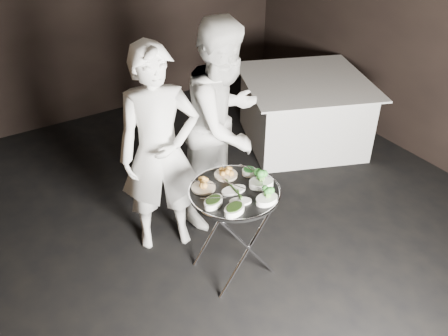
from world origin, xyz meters
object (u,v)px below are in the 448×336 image
waiter_right (225,123)px  dining_table (303,111)px  tray_stand (234,228)px  serving_tray (234,192)px  waiter_left (160,153)px

waiter_right → dining_table: (1.51, 0.62, -0.55)m
tray_stand → serving_tray: size_ratio=1.13×
tray_stand → dining_table: (1.89, 1.37, -0.05)m
serving_tray → waiter_left: size_ratio=0.39×
waiter_left → dining_table: 2.37m
dining_table → serving_tray: bearing=-144.1°
waiter_left → serving_tray: bearing=-47.3°
serving_tray → dining_table: (1.89, 1.37, -0.41)m
waiter_left → waiter_right: bearing=25.0°
serving_tray → tray_stand: bearing=0.0°
waiter_left → waiter_right: (0.69, 0.09, 0.03)m
waiter_right → dining_table: waiter_right is taller
tray_stand → waiter_left: waiter_left is taller
tray_stand → serving_tray: (-0.00, 0.00, 0.36)m
waiter_right → dining_table: bearing=-1.0°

